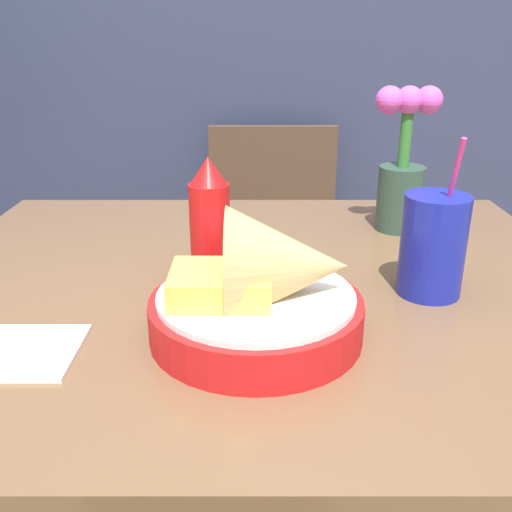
{
  "coord_description": "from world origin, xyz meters",
  "views": [
    {
      "loc": [
        0.0,
        -0.82,
        1.12
      ],
      "look_at": [
        0.0,
        -0.05,
        0.82
      ],
      "focal_mm": 40.0,
      "sensor_mm": 36.0,
      "label": 1
    }
  ],
  "objects_px": {
    "chair_far_window": "(273,242)",
    "ketchup_bottle": "(208,219)",
    "flower_vase": "(402,170)",
    "drink_cup": "(431,249)",
    "food_basket": "(266,294)"
  },
  "relations": [
    {
      "from": "food_basket",
      "to": "drink_cup",
      "type": "xyz_separation_m",
      "value": [
        0.24,
        0.13,
        0.01
      ]
    },
    {
      "from": "drink_cup",
      "to": "ketchup_bottle",
      "type": "bearing_deg",
      "value": 167.14
    },
    {
      "from": "ketchup_bottle",
      "to": "flower_vase",
      "type": "height_order",
      "value": "flower_vase"
    },
    {
      "from": "chair_far_window",
      "to": "food_basket",
      "type": "bearing_deg",
      "value": -92.09
    },
    {
      "from": "chair_far_window",
      "to": "drink_cup",
      "type": "relative_size",
      "value": 3.61
    },
    {
      "from": "food_basket",
      "to": "chair_far_window",
      "type": "bearing_deg",
      "value": 87.91
    },
    {
      "from": "chair_far_window",
      "to": "ketchup_bottle",
      "type": "distance_m",
      "value": 0.92
    },
    {
      "from": "food_basket",
      "to": "ketchup_bottle",
      "type": "distance_m",
      "value": 0.22
    },
    {
      "from": "chair_far_window",
      "to": "flower_vase",
      "type": "xyz_separation_m",
      "value": [
        0.22,
        -0.63,
        0.38
      ]
    },
    {
      "from": "chair_far_window",
      "to": "flower_vase",
      "type": "relative_size",
      "value": 3.13
    },
    {
      "from": "flower_vase",
      "to": "ketchup_bottle",
      "type": "bearing_deg",
      "value": -148.1
    },
    {
      "from": "chair_far_window",
      "to": "ketchup_bottle",
      "type": "xyz_separation_m",
      "value": [
        -0.13,
        -0.84,
        0.35
      ]
    },
    {
      "from": "ketchup_bottle",
      "to": "drink_cup",
      "type": "relative_size",
      "value": 0.8
    },
    {
      "from": "ketchup_bottle",
      "to": "flower_vase",
      "type": "bearing_deg",
      "value": 31.9
    },
    {
      "from": "chair_far_window",
      "to": "food_basket",
      "type": "relative_size",
      "value": 3.15
    }
  ]
}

